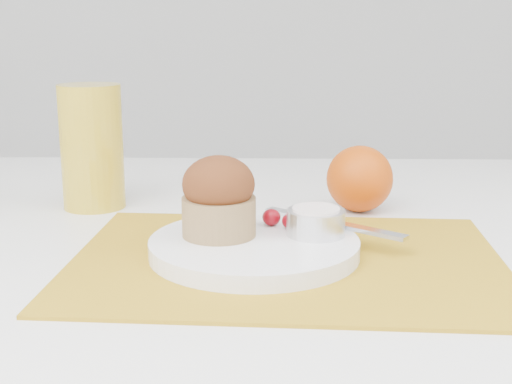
{
  "coord_description": "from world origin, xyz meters",
  "views": [
    {
      "loc": [
        -0.0,
        -0.76,
        0.99
      ],
      "look_at": [
        -0.02,
        0.0,
        0.8
      ],
      "focal_mm": 50.0,
      "sensor_mm": 36.0,
      "label": 1
    }
  ],
  "objects_px": {
    "plate": "(254,247)",
    "juice_glass": "(92,147)",
    "muffin": "(219,198)",
    "orange": "(360,179)"
  },
  "relations": [
    {
      "from": "juice_glass",
      "to": "muffin",
      "type": "height_order",
      "value": "juice_glass"
    },
    {
      "from": "plate",
      "to": "orange",
      "type": "xyz_separation_m",
      "value": [
        0.13,
        0.19,
        0.03
      ]
    },
    {
      "from": "plate",
      "to": "muffin",
      "type": "height_order",
      "value": "muffin"
    },
    {
      "from": "plate",
      "to": "muffin",
      "type": "distance_m",
      "value": 0.06
    },
    {
      "from": "plate",
      "to": "juice_glass",
      "type": "distance_m",
      "value": 0.3
    },
    {
      "from": "orange",
      "to": "plate",
      "type": "bearing_deg",
      "value": -124.36
    },
    {
      "from": "juice_glass",
      "to": "orange",
      "type": "bearing_deg",
      "value": -1.97
    },
    {
      "from": "orange",
      "to": "muffin",
      "type": "xyz_separation_m",
      "value": [
        -0.16,
        -0.17,
        0.02
      ]
    },
    {
      "from": "muffin",
      "to": "orange",
      "type": "bearing_deg",
      "value": 46.8
    },
    {
      "from": "plate",
      "to": "juice_glass",
      "type": "xyz_separation_m",
      "value": [
        -0.21,
        0.2,
        0.07
      ]
    }
  ]
}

